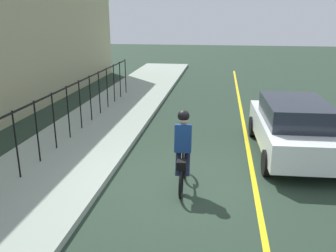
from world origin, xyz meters
name	(u,v)px	position (x,y,z in m)	size (l,w,h in m)	color
ground_plane	(185,185)	(0.00, 0.00, 0.00)	(80.00, 80.00, 0.00)	#253629
lane_line_centre	(256,190)	(0.00, -1.60, 0.00)	(36.00, 0.12, 0.01)	yellow
sidewalk	(46,173)	(0.00, 3.40, 0.07)	(40.00, 3.20, 0.15)	#95A193
iron_fence	(45,116)	(1.00, 3.80, 1.22)	(16.34, 0.04, 1.60)	black
cyclist_lead	(183,151)	(-0.16, 0.03, 0.91)	(1.71, 0.37, 1.83)	black
patrol_sedan	(292,127)	(2.33, -2.72, 0.82)	(4.47, 2.06, 1.58)	white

